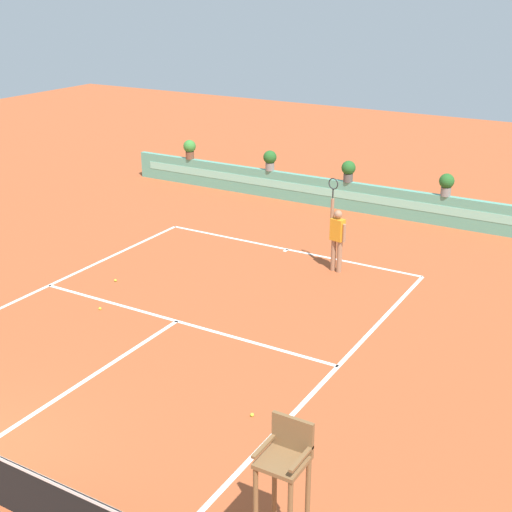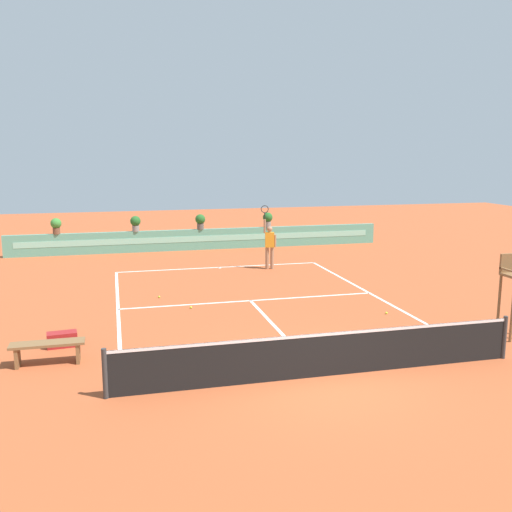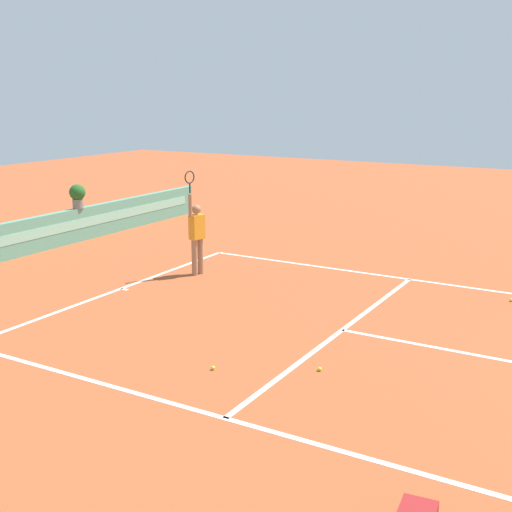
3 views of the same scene
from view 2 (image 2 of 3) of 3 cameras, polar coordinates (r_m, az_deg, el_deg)
name	(u,v)px [view 2 (image 2 of 3)]	position (r m, az deg, el deg)	size (l,w,h in m)	color
ground_plane	(254,304)	(17.75, -0.25, -4.84)	(60.00, 60.00, 0.00)	#A84C28
court_lines	(248,298)	(18.42, -0.79, -4.26)	(8.32, 11.94, 0.01)	white
net	(322,353)	(12.12, 6.69, -9.68)	(8.92, 0.10, 1.00)	#333333
back_wall_barrier	(202,239)	(27.64, -5.44, 1.68)	(18.00, 0.21, 1.00)	#599E84
bench_courtside	(48,348)	(13.57, -20.20, -8.67)	(1.60, 0.44, 0.51)	brown
gear_bag	(62,339)	(14.70, -18.89, -7.93)	(0.70, 0.36, 0.36)	maroon
tennis_player	(269,243)	(22.82, 1.36, 1.28)	(0.61, 0.29, 2.58)	#9E7051
tennis_ball_near_baseline	(159,297)	(18.73, -9.70, -4.07)	(0.07, 0.07, 0.07)	#CCE033
tennis_ball_mid_court	(386,313)	(17.08, 12.97, -5.60)	(0.07, 0.07, 0.07)	#CCE033
tennis_ball_by_sideline	(191,307)	(17.35, -6.55, -5.15)	(0.07, 0.07, 0.07)	#CCE033
potted_plant_far_left	(56,225)	(27.33, -19.44, 2.96)	(0.48, 0.48, 0.72)	brown
potted_plant_right	(268,219)	(28.20, 1.18, 3.77)	(0.48, 0.48, 0.72)	gray
potted_plant_centre	(200,221)	(27.51, -5.62, 3.55)	(0.48, 0.48, 0.72)	#514C47
potted_plant_left	(135,223)	(27.22, -12.01, 3.30)	(0.48, 0.48, 0.72)	gray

